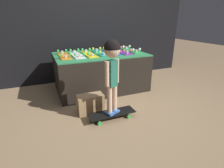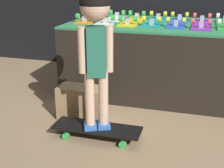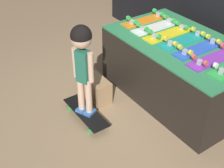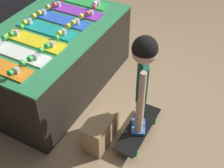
% 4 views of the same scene
% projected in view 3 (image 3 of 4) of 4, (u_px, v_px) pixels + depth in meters
% --- Properties ---
extents(ground_plane, '(16.00, 16.00, 0.00)m').
position_uv_depth(ground_plane, '(131.00, 114.00, 3.54)').
color(ground_plane, '#9E7F5B').
extents(display_rack, '(1.71, 1.03, 0.72)m').
position_uv_depth(display_rack, '(179.00, 69.00, 3.66)').
color(display_rack, black).
rests_on(display_rack, ground_plane).
extents(skateboard_orange_on_rack, '(0.18, 0.64, 0.09)m').
position_uv_depth(skateboard_orange_on_rack, '(145.00, 19.00, 3.91)').
color(skateboard_orange_on_rack, orange).
rests_on(skateboard_orange_on_rack, display_rack).
extents(skateboard_white_on_rack, '(0.18, 0.64, 0.09)m').
position_uv_depth(skateboard_white_on_rack, '(156.00, 26.00, 3.75)').
color(skateboard_white_on_rack, white).
rests_on(skateboard_white_on_rack, display_rack).
extents(skateboard_yellow_on_rack, '(0.18, 0.64, 0.09)m').
position_uv_depth(skateboard_yellow_on_rack, '(168.00, 33.00, 3.59)').
color(skateboard_yellow_on_rack, yellow).
rests_on(skateboard_yellow_on_rack, display_rack).
extents(skateboard_teal_on_rack, '(0.18, 0.64, 0.09)m').
position_uv_depth(skateboard_teal_on_rack, '(184.00, 40.00, 3.45)').
color(skateboard_teal_on_rack, teal).
rests_on(skateboard_teal_on_rack, display_rack).
extents(skateboard_blue_on_rack, '(0.18, 0.64, 0.09)m').
position_uv_depth(skateboard_blue_on_rack, '(199.00, 48.00, 3.29)').
color(skateboard_blue_on_rack, blue).
rests_on(skateboard_blue_on_rack, display_rack).
extents(skateboard_purple_on_rack, '(0.18, 0.64, 0.09)m').
position_uv_depth(skateboard_purple_on_rack, '(214.00, 58.00, 3.12)').
color(skateboard_purple_on_rack, purple).
rests_on(skateboard_purple_on_rack, display_rack).
extents(skateboard_on_floor, '(0.68, 0.21, 0.09)m').
position_uv_depth(skateboard_on_floor, '(86.00, 113.00, 3.45)').
color(skateboard_on_floor, black).
rests_on(skateboard_on_floor, ground_plane).
extents(child, '(0.23, 0.21, 1.03)m').
position_uv_depth(child, '(82.00, 55.00, 3.03)').
color(child, '#3870C6').
rests_on(child, skateboard_on_floor).
extents(storage_box, '(0.39, 0.20, 0.29)m').
position_uv_depth(storage_box, '(96.00, 89.00, 3.70)').
color(storage_box, '#A37F56').
rests_on(storage_box, ground_plane).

